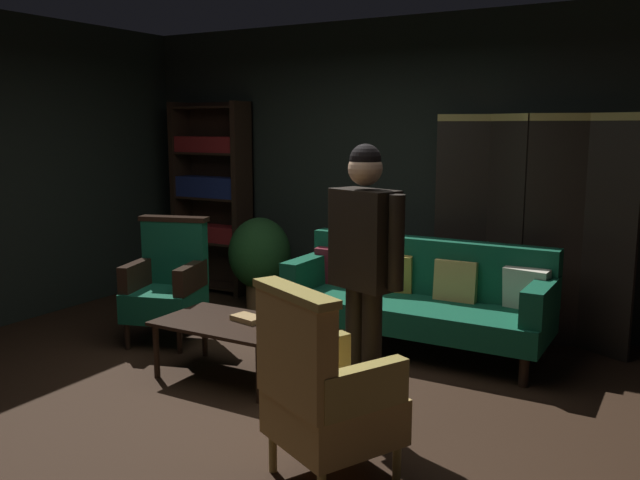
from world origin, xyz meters
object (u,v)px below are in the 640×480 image
object	(u,v)px
potted_plant	(260,256)
book_tan_leather	(248,318)
bookshelf	(212,194)
folding_screen	(529,225)
coffee_table	(229,327)
armchair_wing_left	(168,284)
standing_figure	(364,260)
armchair_gilt_accent	(323,391)
velvet_couch	(419,294)

from	to	relation	value
potted_plant	book_tan_leather	world-z (taller)	potted_plant
bookshelf	potted_plant	bearing A→B (deg)	-23.24
folding_screen	coffee_table	distance (m)	2.63
bookshelf	potted_plant	world-z (taller)	bookshelf
armchair_wing_left	standing_figure	distance (m)	2.31
folding_screen	standing_figure	bearing A→B (deg)	-102.12
bookshelf	coffee_table	distance (m)	2.77
book_tan_leather	folding_screen	bearing A→B (deg)	50.90
book_tan_leather	armchair_gilt_accent	bearing A→B (deg)	-40.00
armchair_gilt_accent	potted_plant	world-z (taller)	armchair_gilt_accent
standing_figure	potted_plant	world-z (taller)	standing_figure
armchair_wing_left	standing_figure	bearing A→B (deg)	-16.76
standing_figure	potted_plant	distance (m)	2.82
armchair_gilt_accent	armchair_wing_left	xyz separation A→B (m)	(-2.27, 1.35, 0.00)
potted_plant	book_tan_leather	xyz separation A→B (m)	(0.99, -1.58, -0.09)
velvet_couch	standing_figure	bearing A→B (deg)	-81.06
coffee_table	armchair_wing_left	world-z (taller)	armchair_wing_left
potted_plant	standing_figure	bearing A→B (deg)	-42.24
folding_screen	book_tan_leather	world-z (taller)	folding_screen
armchair_gilt_accent	book_tan_leather	distance (m)	1.55
armchair_gilt_accent	potted_plant	distance (m)	3.37
coffee_table	standing_figure	world-z (taller)	standing_figure
potted_plant	armchair_gilt_accent	bearing A→B (deg)	-49.74
coffee_table	armchair_gilt_accent	distance (m)	1.60
velvet_couch	potted_plant	size ratio (longest dim) A/B	2.33
coffee_table	armchair_wing_left	xyz separation A→B (m)	(-0.97, 0.43, 0.12)
folding_screen	potted_plant	size ratio (longest dim) A/B	2.09
coffee_table	armchair_wing_left	bearing A→B (deg)	156.14
coffee_table	armchair_gilt_accent	size ratio (longest dim) A/B	0.96
bookshelf	potted_plant	size ratio (longest dim) A/B	2.25
bookshelf	book_tan_leather	world-z (taller)	bookshelf
coffee_table	armchair_gilt_accent	world-z (taller)	armchair_gilt_accent
velvet_couch	armchair_gilt_accent	bearing A→B (deg)	-80.81
velvet_couch	standing_figure	distance (m)	1.63
bookshelf	book_tan_leather	bearing A→B (deg)	-46.23
velvet_couch	coffee_table	distance (m)	1.60
armchair_gilt_accent	potted_plant	bearing A→B (deg)	130.26
folding_screen	book_tan_leather	xyz separation A→B (m)	(-1.53, -1.88, -0.55)
coffee_table	potted_plant	world-z (taller)	potted_plant
velvet_couch	armchair_gilt_accent	xyz separation A→B (m)	(0.36, -2.21, 0.03)
armchair_gilt_accent	standing_figure	distance (m)	0.89
coffee_table	book_tan_leather	xyz separation A→B (m)	(0.12, 0.07, 0.07)
armchair_wing_left	standing_figure	world-z (taller)	standing_figure
armchair_gilt_accent	potted_plant	size ratio (longest dim) A/B	1.14
bookshelf	standing_figure	distance (m)	3.70
folding_screen	coffee_table	size ratio (longest dim) A/B	1.90
armchair_wing_left	potted_plant	size ratio (longest dim) A/B	1.14
velvet_couch	coffee_table	xyz separation A→B (m)	(-0.94, -1.29, -0.08)
folding_screen	armchair_gilt_accent	xyz separation A→B (m)	(-0.35, -2.88, -0.50)
velvet_couch	armchair_wing_left	xyz separation A→B (m)	(-1.91, -0.86, 0.03)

